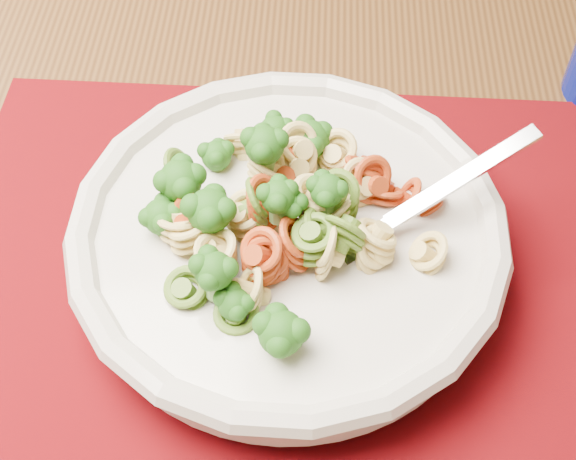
{
  "coord_description": "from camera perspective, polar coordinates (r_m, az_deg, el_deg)",
  "views": [
    {
      "loc": [
        0.57,
        -0.75,
        1.22
      ],
      "look_at": [
        0.6,
        -0.44,
        0.81
      ],
      "focal_mm": 50.0,
      "sensor_mm": 36.0,
      "label": 1
    }
  ],
  "objects": [
    {
      "name": "pasta_broccoli_heap",
      "position": [
        0.51,
        -0.0,
        0.4
      ],
      "size": [
        0.24,
        0.24,
        0.06
      ],
      "primitive_type": null,
      "color": "#EECF75",
      "rests_on": "pasta_bowl"
    },
    {
      "name": "dining_table",
      "position": [
        0.68,
        0.83,
        -3.23
      ],
      "size": [
        1.41,
        1.01,
        0.77
      ],
      "rotation": [
        0.0,
        0.0,
        -0.14
      ],
      "color": "#543417",
      "rests_on": "ground"
    },
    {
      "name": "fork",
      "position": [
        0.51,
        4.72,
        -1.0
      ],
      "size": [
        0.18,
        0.09,
        0.08
      ],
      "primitive_type": null,
      "rotation": [
        0.0,
        -0.35,
        0.35
      ],
      "color": "silver",
      "rests_on": "pasta_bowl"
    },
    {
      "name": "pasta_bowl",
      "position": [
        0.52,
        -0.0,
        -0.54
      ],
      "size": [
        0.29,
        0.29,
        0.05
      ],
      "color": "beige",
      "rests_on": "placemat"
    },
    {
      "name": "placemat",
      "position": [
        0.54,
        -0.43,
        -3.41
      ],
      "size": [
        0.52,
        0.43,
        0.0
      ],
      "primitive_type": "cube",
      "rotation": [
        0.0,
        0.0,
        -0.15
      ],
      "color": "#5A0304",
      "rests_on": "dining_table"
    }
  ]
}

